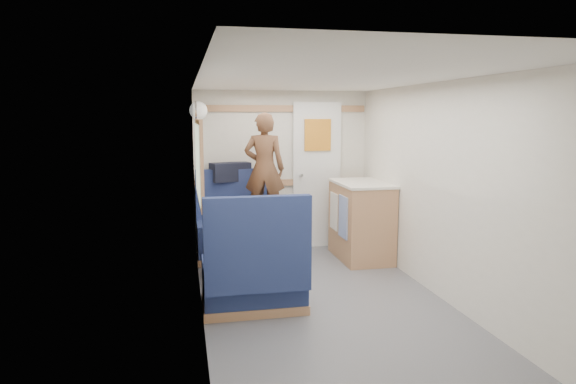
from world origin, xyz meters
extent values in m
plane|color=#515156|center=(0.00, 0.00, 0.00)|extent=(4.50, 4.50, 0.00)
plane|color=silver|center=(0.00, 0.00, 2.00)|extent=(4.50, 4.50, 0.00)
cube|color=silver|center=(0.00, 2.25, 1.00)|extent=(2.20, 0.02, 2.00)
cube|color=silver|center=(-1.10, 0.00, 1.00)|extent=(0.02, 4.50, 2.00)
cube|color=silver|center=(1.10, 0.00, 1.00)|extent=(0.02, 4.50, 2.00)
cube|color=#A27249|center=(0.00, 2.23, 0.85)|extent=(2.15, 0.02, 0.08)
cube|color=#A27249|center=(0.00, 2.23, 1.78)|extent=(2.15, 0.02, 0.08)
cube|color=#A9B79C|center=(-1.08, 1.00, 1.25)|extent=(0.04, 1.30, 0.72)
cube|color=white|center=(0.45, 2.22, 0.93)|extent=(0.62, 0.04, 1.86)
cube|color=orange|center=(0.45, 2.19, 1.45)|extent=(0.34, 0.03, 0.40)
cylinder|color=silver|center=(0.23, 2.17, 0.95)|extent=(0.04, 0.10, 0.04)
cube|color=white|center=(-0.65, 1.00, 0.70)|extent=(0.62, 0.92, 0.04)
cylinder|color=silver|center=(-0.65, 1.00, 0.35)|extent=(0.08, 0.08, 0.66)
cylinder|color=silver|center=(-0.65, 1.00, 0.01)|extent=(0.36, 0.36, 0.03)
cube|color=navy|center=(-0.65, 1.80, 0.23)|extent=(0.88, 0.50, 0.45)
cube|color=navy|center=(-0.65, 2.08, 0.65)|extent=(0.88, 0.10, 0.80)
cube|color=#A27249|center=(-0.65, 1.80, 0.04)|extent=(0.90, 0.52, 0.08)
cube|color=navy|center=(-0.65, 0.20, 0.23)|extent=(0.88, 0.50, 0.45)
cube|color=navy|center=(-0.65, -0.08, 0.65)|extent=(0.88, 0.10, 0.80)
cube|color=#A27249|center=(-0.65, 0.20, 0.04)|extent=(0.90, 0.52, 0.08)
cube|color=#A27249|center=(-0.65, 2.12, 0.88)|extent=(0.90, 0.14, 0.04)
sphere|color=white|center=(-1.04, 1.85, 1.75)|extent=(0.20, 0.20, 0.20)
cube|color=#A27249|center=(0.82, 1.55, 0.45)|extent=(0.54, 0.90, 0.90)
cube|color=silver|center=(0.82, 1.55, 0.91)|extent=(0.56, 0.92, 0.03)
cube|color=#5972B2|center=(0.54, 1.37, 0.55)|extent=(0.01, 0.30, 0.48)
cube|color=silver|center=(0.54, 1.73, 0.55)|extent=(0.01, 0.28, 0.44)
imported|color=brown|center=(-0.31, 1.69, 1.09)|extent=(0.53, 0.42, 1.28)
cube|color=black|center=(-0.67, 2.12, 1.01)|extent=(0.51, 0.35, 0.23)
cube|color=white|center=(-0.54, 0.70, 0.73)|extent=(0.38, 0.43, 0.02)
sphere|color=#F5570A|center=(-0.53, 0.77, 0.77)|extent=(0.06, 0.06, 0.06)
cube|color=#EAD787|center=(-0.51, 0.79, 0.75)|extent=(0.10, 0.07, 0.03)
cylinder|color=white|center=(-0.63, 0.80, 0.72)|extent=(0.06, 0.06, 0.01)
cylinder|color=white|center=(-0.63, 0.80, 0.78)|extent=(0.01, 0.01, 0.10)
sphere|color=#470710|center=(-0.63, 0.80, 0.85)|extent=(0.08, 0.08, 0.08)
cylinder|color=silver|center=(-0.87, 0.68, 0.78)|extent=(0.07, 0.07, 0.12)
cylinder|color=white|center=(-0.82, 1.17, 0.77)|extent=(0.06, 0.06, 0.10)
cylinder|color=white|center=(-0.61, 0.95, 0.78)|extent=(0.07, 0.07, 0.11)
cylinder|color=brown|center=(-0.54, 0.93, 0.77)|extent=(0.06, 0.06, 0.09)
cylinder|color=black|center=(-0.56, 1.12, 0.77)|extent=(0.04, 0.04, 0.10)
cylinder|color=white|center=(-0.75, 0.86, 0.76)|extent=(0.03, 0.03, 0.08)
cube|color=olive|center=(-0.52, 1.38, 0.77)|extent=(0.17, 0.24, 0.09)
camera|label=1|loc=(-1.23, -4.11, 1.69)|focal=32.00mm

